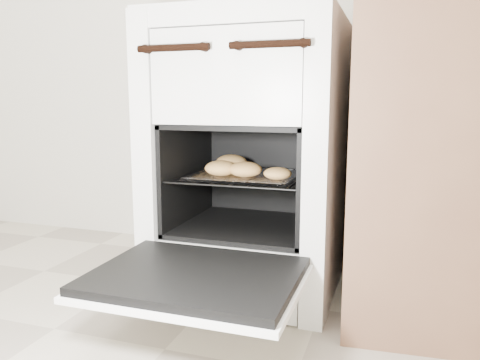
% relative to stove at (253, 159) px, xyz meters
% --- Properties ---
extents(stove, '(0.56, 0.62, 0.86)m').
position_rel_stove_xyz_m(stove, '(0.00, 0.00, 0.00)').
color(stove, white).
rests_on(stove, ground).
extents(oven_door, '(0.50, 0.39, 0.04)m').
position_rel_stove_xyz_m(oven_door, '(0.00, -0.47, -0.23)').
color(oven_door, black).
rests_on(oven_door, stove).
extents(oven_rack, '(0.41, 0.39, 0.01)m').
position_rel_stove_xyz_m(oven_rack, '(0.00, -0.06, -0.05)').
color(oven_rack, black).
rests_on(oven_rack, stove).
extents(foil_sheet, '(0.32, 0.28, 0.01)m').
position_rel_stove_xyz_m(foil_sheet, '(0.00, -0.08, -0.04)').
color(foil_sheet, white).
rests_on(foil_sheet, oven_rack).
extents(baked_rolls, '(0.32, 0.27, 0.05)m').
position_rel_stove_xyz_m(baked_rolls, '(-0.03, -0.09, -0.02)').
color(baked_rolls, '#E29E5A').
rests_on(baked_rolls, foil_sheet).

